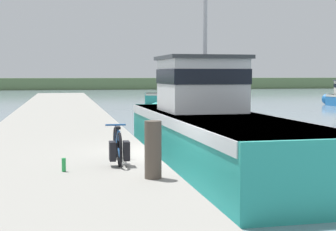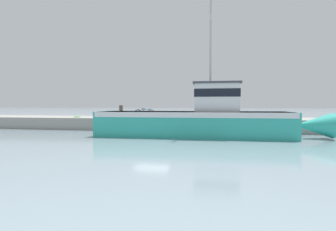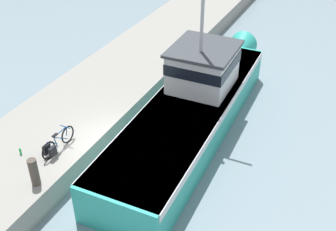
{
  "view_description": "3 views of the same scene",
  "coord_description": "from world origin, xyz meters",
  "px_view_note": "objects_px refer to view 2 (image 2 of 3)",
  "views": [
    {
      "loc": [
        -2.8,
        -11.73,
        2.81
      ],
      "look_at": [
        0.17,
        2.74,
        1.62
      ],
      "focal_mm": 55.0,
      "sensor_mm": 36.0,
      "label": 1
    },
    {
      "loc": [
        18.39,
        4.66,
        2.01
      ],
      "look_at": [
        0.48,
        1.24,
        1.28
      ],
      "focal_mm": 28.0,
      "sensor_mm": 36.0,
      "label": 2
    },
    {
      "loc": [
        7.23,
        -10.27,
        10.74
      ],
      "look_at": [
        1.4,
        1.72,
        1.71
      ],
      "focal_mm": 45.0,
      "sensor_mm": 36.0,
      "label": 3
    }
  ],
  "objects_px": {
    "bicycle_touring": "(143,114)",
    "mooring_post": "(121,112)",
    "fishing_boat_main": "(203,118)",
    "water_bottle_by_bike": "(139,116)"
  },
  "relations": [
    {
      "from": "bicycle_touring",
      "to": "mooring_post",
      "type": "height_order",
      "value": "mooring_post"
    },
    {
      "from": "fishing_boat_main",
      "to": "bicycle_touring",
      "type": "xyz_separation_m",
      "value": [
        -3.37,
        -4.95,
        0.14
      ]
    },
    {
      "from": "bicycle_touring",
      "to": "water_bottle_by_bike",
      "type": "xyz_separation_m",
      "value": [
        -1.1,
        -0.67,
        -0.22
      ]
    },
    {
      "from": "fishing_boat_main",
      "to": "bicycle_touring",
      "type": "bearing_deg",
      "value": -125.58
    },
    {
      "from": "fishing_boat_main",
      "to": "mooring_post",
      "type": "bearing_deg",
      "value": -115.26
    },
    {
      "from": "water_bottle_by_bike",
      "to": "mooring_post",
      "type": "bearing_deg",
      "value": -31.92
    },
    {
      "from": "fishing_boat_main",
      "to": "water_bottle_by_bike",
      "type": "distance_m",
      "value": 7.18
    },
    {
      "from": "fishing_boat_main",
      "to": "mooring_post",
      "type": "xyz_separation_m",
      "value": [
        -2.93,
        -6.58,
        0.31
      ]
    },
    {
      "from": "mooring_post",
      "to": "water_bottle_by_bike",
      "type": "relative_size",
      "value": 3.98
    },
    {
      "from": "fishing_boat_main",
      "to": "water_bottle_by_bike",
      "type": "height_order",
      "value": "fishing_boat_main"
    }
  ]
}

